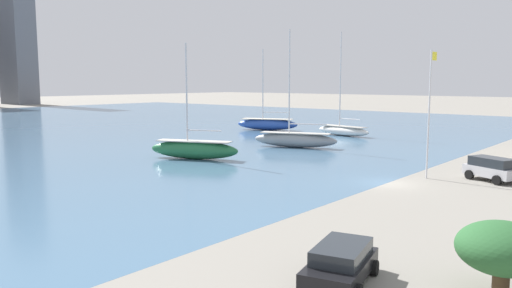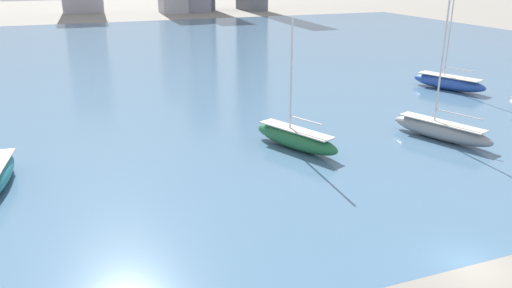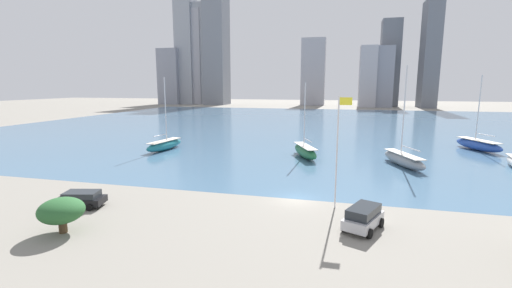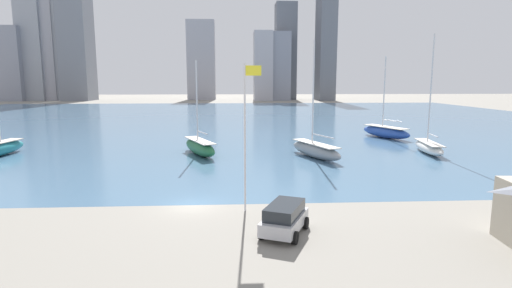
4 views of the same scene
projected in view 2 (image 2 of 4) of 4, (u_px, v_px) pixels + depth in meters
The scene contains 5 objects.
ground_plane at pixel (471, 265), 28.75m from camera, with size 500.00×500.00×0.00m, color gray.
harbor_water at pixel (187, 60), 90.29m from camera, with size 180.00×140.00×0.00m.
sailboat_gray at pixel (441, 130), 49.11m from camera, with size 5.60×10.58×14.40m.
sailboat_green at pixel (296, 138), 46.61m from camera, with size 5.73×9.79×12.04m.
sailboat_blue at pixel (449, 82), 68.79m from camera, with size 6.32×10.60×13.43m.
Camera 2 is at (-20.35, -18.65, 16.35)m, focal length 35.00 mm.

